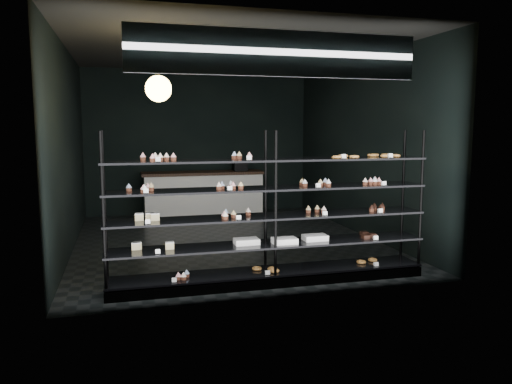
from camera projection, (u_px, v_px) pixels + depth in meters
room at (226, 148)px, 8.41m from camera, size 5.01×6.01×3.20m
display_shelf at (269, 234)px, 6.20m from camera, size 4.00×0.50×1.91m
signage at (278, 53)px, 5.45m from camera, size 3.30×0.05×0.50m
pendant_lamp at (158, 89)px, 6.55m from camera, size 0.34×0.34×0.90m
service_counter at (204, 193)px, 10.95m from camera, size 2.65×0.65×1.23m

